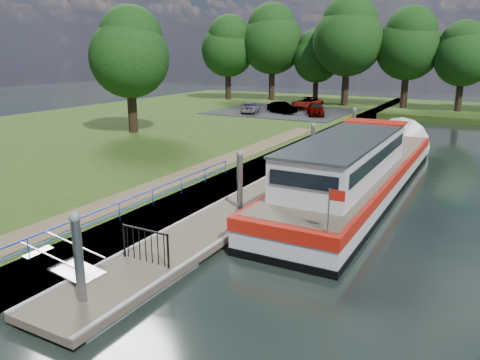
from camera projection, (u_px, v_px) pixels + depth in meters
The scene contains 17 objects.
ground at pixel (97, 304), 13.36m from camera, with size 160.00×160.00×0.00m, color black.
riverbank at pixel (67, 145), 34.28m from camera, with size 32.00×90.00×0.78m, color #274112.
bank_edge at pixel (255, 169), 27.14m from camera, with size 1.10×90.00×0.78m, color #473D2D.
footpath at pixel (153, 188), 21.96m from camera, with size 1.60×40.00×0.05m, color brown.
carpark at pixel (282, 111), 50.40m from camera, with size 14.00×12.00×0.06m, color black.
blue_fence at pixel (100, 215), 16.83m from camera, with size 0.04×18.04×0.72m.
pontoon at pixel (281, 187), 24.32m from camera, with size 2.50×30.00×0.56m.
mooring_piles at pixel (282, 167), 24.03m from camera, with size 0.30×27.30×3.55m.
gangway at pixel (64, 264), 14.48m from camera, with size 2.58×1.00×0.92m.
gate_panel at pixel (145, 241), 14.92m from camera, with size 1.85×0.05×1.15m.
barge at pixel (362, 170), 24.18m from camera, with size 4.36×21.15×4.78m.
horizon_trees at pixel (397, 43), 53.21m from camera, with size 54.38×10.03×12.87m.
bank_tree_a at pixel (130, 51), 35.91m from camera, with size 6.12×6.12×9.72m.
car_a at pixel (316, 109), 46.82m from camera, with size 1.54×3.84×1.31m, color #999999.
car_b at pixel (282, 108), 48.61m from camera, with size 1.21×3.47×1.14m, color #999999.
car_c at pixel (250, 107), 48.89m from camera, with size 1.53×3.77×1.09m, color #999999.
car_d at pixel (307, 103), 52.09m from camera, with size 2.18×4.73×1.31m, color #999999.
Camera 1 is at (9.32, -8.52, 6.96)m, focal length 35.00 mm.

